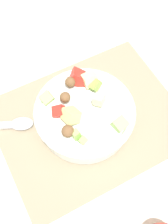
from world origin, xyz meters
TOP-DOWN VIEW (x-y plane):
  - ground_plane at (0.00, 0.00)m, footprint 2.40×2.40m
  - placemat at (0.00, 0.00)m, footprint 0.44×0.35m
  - salad_bowl at (0.01, -0.00)m, footprint 0.24×0.24m
  - serving_spoon at (0.18, -0.08)m, footprint 0.18×0.10m

SIDE VIEW (x-z plane):
  - ground_plane at x=0.00m, z-range 0.00..0.00m
  - placemat at x=0.00m, z-range 0.00..0.01m
  - serving_spoon at x=0.18m, z-range 0.00..0.02m
  - salad_bowl at x=0.01m, z-range -0.01..0.10m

